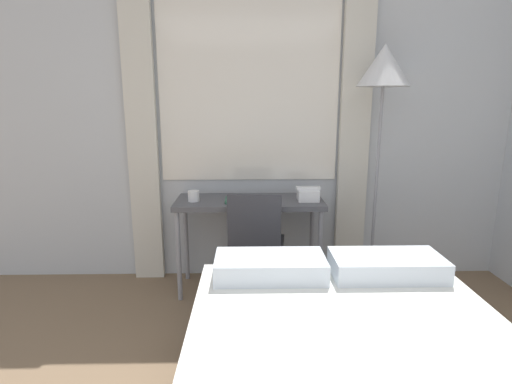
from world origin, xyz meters
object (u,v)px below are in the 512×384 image
at_px(desk, 249,209).
at_px(desk_chair, 256,240).
at_px(standing_lamp, 383,78).
at_px(book, 241,200).
at_px(telephone, 308,194).
at_px(mug, 194,196).

bearing_deg(desk, desk_chair, -76.96).
bearing_deg(standing_lamp, desk, 176.57).
distance_m(desk, book, 0.13).
height_order(desk, standing_lamp, standing_lamp).
xyz_separation_m(telephone, mug, (-0.88, -0.01, -0.01)).
distance_m(desk_chair, mug, 0.58).
bearing_deg(standing_lamp, book, -179.78).
height_order(desk_chair, standing_lamp, standing_lamp).
distance_m(desk, standing_lamp, 1.38).
bearing_deg(standing_lamp, telephone, 178.06).
distance_m(desk_chair, telephone, 0.54).
height_order(standing_lamp, book, standing_lamp).
height_order(standing_lamp, telephone, standing_lamp).
distance_m(desk_chair, standing_lamp, 1.49).
bearing_deg(mug, standing_lamp, -0.44).
bearing_deg(telephone, desk_chair, -156.61).
relative_size(desk, desk_chair, 1.34).
bearing_deg(book, mug, 177.64).
height_order(telephone, mug, telephone).
distance_m(telephone, mug, 0.88).
bearing_deg(mug, desk, 6.41).
relative_size(book, mug, 2.74).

